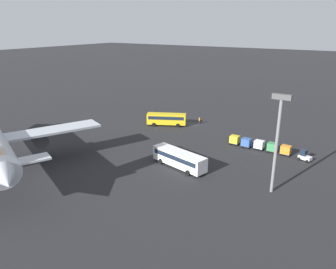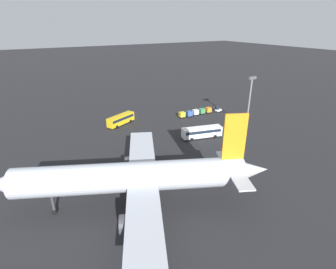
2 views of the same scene
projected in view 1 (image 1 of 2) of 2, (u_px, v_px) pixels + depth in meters
ground_plane at (192, 124)px, 88.64m from camera, size 600.00×600.00×0.00m
shuttle_bus_near at (166, 118)px, 86.80m from camera, size 10.31×6.74×3.22m
shuttle_bus_far at (179, 158)px, 61.27m from camera, size 11.90×5.38×3.16m
baggage_tug at (305, 156)px, 64.69m from camera, size 2.67×2.21×2.10m
worker_person at (199, 121)px, 88.52m from camera, size 0.38×0.38×1.74m
cargo_cart_orange at (286, 150)px, 67.13m from camera, size 2.06×1.76×2.06m
cargo_cart_green at (272, 147)px, 68.68m from camera, size 2.06×1.76×2.06m
cargo_cart_white at (259, 144)px, 70.12m from camera, size 2.06×1.76×2.06m
cargo_cart_blue at (246, 142)px, 71.41m from camera, size 2.06×1.76×2.06m
cargo_cart_yellow at (235, 140)px, 73.11m from camera, size 2.06×1.76×2.06m
light_pole at (278, 133)px, 49.72m from camera, size 2.80×0.70×15.96m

